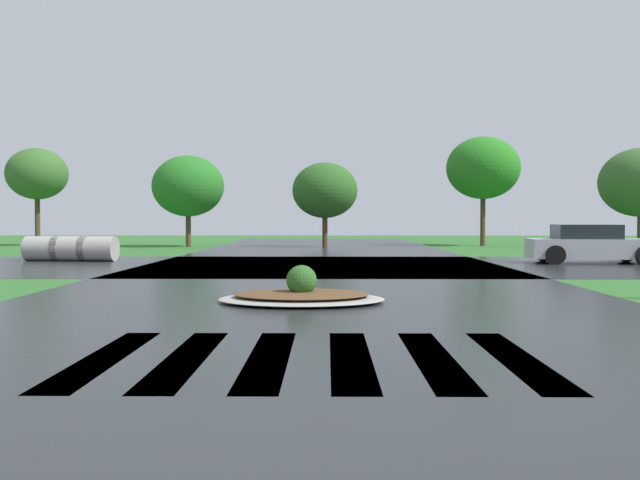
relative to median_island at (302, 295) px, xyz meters
The scene contains 7 objects.
asphalt_roadway 0.47m from the median_island, 52.58° to the left, with size 11.65×80.00×0.01m, color #232628.
asphalt_cross_road 10.08m from the median_island, 88.43° to the left, with size 90.00×10.49×0.01m, color #232628.
crosswalk_stripes 5.17m from the median_island, 86.93° to the right, with size 4.95×3.35×0.01m.
median_island is the anchor object (origin of this frame).
car_white_sedan 14.81m from the median_island, 50.05° to the left, with size 4.36×2.37×1.32m.
drainage_pipe_stack 15.09m from the median_island, 125.37° to the left, with size 3.37×1.20×0.89m.
background_treeline 26.10m from the median_island, 81.72° to the left, with size 36.88×5.49×6.08m.
Camera 1 is at (0.19, -3.16, 1.53)m, focal length 39.51 mm.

